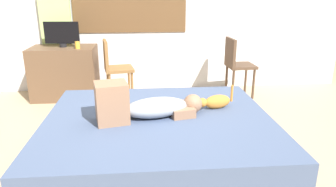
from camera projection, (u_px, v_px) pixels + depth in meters
The scene contains 10 objects.
ground_plane at pixel (144, 166), 2.79m from camera, with size 16.00×16.00×0.00m, color tan.
bed at pixel (159, 140), 2.79m from camera, with size 2.02×1.77×0.44m.
person_lying at pixel (145, 105), 2.67m from camera, with size 0.94×0.43×0.34m.
cat at pixel (216, 102), 2.90m from camera, with size 0.35×0.17×0.21m.
desk at pixel (65, 73), 4.49m from camera, with size 0.90×0.56×0.74m.
tv_monitor at pixel (62, 34), 4.32m from camera, with size 0.48×0.10×0.35m.
cup at pixel (77, 45), 4.24m from camera, with size 0.06×0.06×0.10m, color gold.
chair_by_desk at pixel (114, 66), 4.29m from camera, with size 0.44×0.44×0.86m.
chair_spare at pixel (236, 63), 4.48m from camera, with size 0.40×0.40×0.86m.
curtain_left at pixel (55, 13), 4.49m from camera, with size 0.44×0.06×2.38m, color #ADCC75.
Camera 1 is at (0.01, -2.46, 1.49)m, focal length 33.32 mm.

